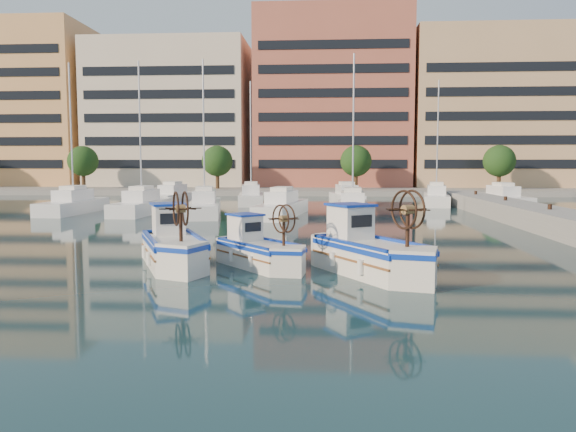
% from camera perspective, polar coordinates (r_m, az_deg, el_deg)
% --- Properties ---
extents(ground, '(300.00, 300.00, 0.00)m').
position_cam_1_polar(ground, '(19.54, 3.62, -5.95)').
color(ground, '#183C40').
rests_on(ground, ground).
extents(waterfront, '(180.00, 40.00, 25.60)m').
position_cam_1_polar(waterfront, '(85.02, 10.12, 10.14)').
color(waterfront, gray).
rests_on(waterfront, ground).
extents(yacht_marina, '(38.34, 22.07, 11.50)m').
position_cam_1_polar(yacht_marina, '(46.99, -0.76, 1.30)').
color(yacht_marina, white).
rests_on(yacht_marina, ground).
extents(fishing_boat_a, '(3.50, 4.81, 2.90)m').
position_cam_1_polar(fishing_boat_a, '(21.51, -11.62, -2.86)').
color(fishing_boat_a, white).
rests_on(fishing_boat_a, ground).
extents(fishing_boat_b, '(3.58, 3.88, 2.43)m').
position_cam_1_polar(fishing_boat_b, '(20.87, -3.07, -3.36)').
color(fishing_boat_b, white).
rests_on(fishing_boat_b, ground).
extents(fishing_boat_c, '(4.07, 4.97, 3.02)m').
position_cam_1_polar(fishing_boat_c, '(19.65, 8.16, -3.47)').
color(fishing_boat_c, white).
rests_on(fishing_boat_c, ground).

